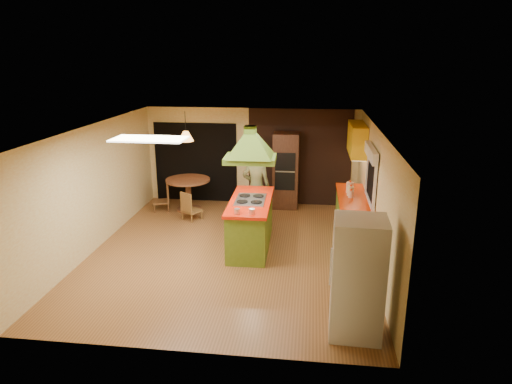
# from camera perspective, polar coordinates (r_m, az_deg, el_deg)

# --- Properties ---
(ground) EXTENTS (6.50, 6.50, 0.00)m
(ground) POSITION_cam_1_polar(r_m,az_deg,el_deg) (9.28, -3.17, -7.44)
(ground) COLOR brown
(ground) RESTS_ON ground
(room_walls) EXTENTS (5.50, 6.50, 6.50)m
(room_walls) POSITION_cam_1_polar(r_m,az_deg,el_deg) (8.83, -3.30, -0.04)
(room_walls) COLOR beige
(room_walls) RESTS_ON ground
(ceiling_plane) EXTENTS (6.50, 6.50, 0.00)m
(ceiling_plane) POSITION_cam_1_polar(r_m,az_deg,el_deg) (8.55, -3.44, 8.00)
(ceiling_plane) COLOR silver
(ceiling_plane) RESTS_ON room_walls
(brick_panel) EXTENTS (2.64, 0.03, 2.50)m
(brick_panel) POSITION_cam_1_polar(r_m,az_deg,el_deg) (11.83, 5.48, 4.28)
(brick_panel) COLOR #381E14
(brick_panel) RESTS_ON ground
(nook_opening) EXTENTS (2.20, 0.03, 2.10)m
(nook_opening) POSITION_cam_1_polar(r_m,az_deg,el_deg) (12.25, -7.53, 3.70)
(nook_opening) COLOR black
(nook_opening) RESTS_ON ground
(right_counter) EXTENTS (0.62, 3.05, 0.92)m
(right_counter) POSITION_cam_1_polar(r_m,az_deg,el_deg) (9.57, 12.08, -4.03)
(right_counter) COLOR olive
(right_counter) RESTS_ON ground
(upper_cabinets) EXTENTS (0.34, 1.40, 0.70)m
(upper_cabinets) POSITION_cam_1_polar(r_m,az_deg,el_deg) (10.73, 12.53, 6.47)
(upper_cabinets) COLOR yellow
(upper_cabinets) RESTS_ON room_walls
(window_right) EXTENTS (0.12, 1.35, 1.06)m
(window_right) POSITION_cam_1_polar(r_m,az_deg,el_deg) (9.02, 14.25, 3.26)
(window_right) COLOR black
(window_right) RESTS_ON room_walls
(fluor_panel) EXTENTS (1.20, 0.60, 0.03)m
(fluor_panel) POSITION_cam_1_polar(r_m,az_deg,el_deg) (7.70, -13.19, 6.47)
(fluor_panel) COLOR white
(fluor_panel) RESTS_ON ceiling_plane
(kitchen_island) EXTENTS (0.86, 2.05, 1.03)m
(kitchen_island) POSITION_cam_1_polar(r_m,az_deg,el_deg) (9.31, -0.69, -3.92)
(kitchen_island) COLOR olive
(kitchen_island) RESTS_ON ground
(range_hood) EXTENTS (1.02, 0.75, 0.79)m
(range_hood) POSITION_cam_1_polar(r_m,az_deg,el_deg) (8.84, -0.73, 6.68)
(range_hood) COLOR #4A691A
(range_hood) RESTS_ON ceiling_plane
(man) EXTENTS (0.66, 0.45, 1.76)m
(man) POSITION_cam_1_polar(r_m,az_deg,el_deg) (10.48, 0.03, 0.61)
(man) COLOR brown
(man) RESTS_ON ground
(refrigerator) EXTENTS (0.74, 0.70, 1.73)m
(refrigerator) POSITION_cam_1_polar(r_m,az_deg,el_deg) (6.53, 12.59, -10.46)
(refrigerator) COLOR silver
(refrigerator) RESTS_ON ground
(wall_oven) EXTENTS (0.64, 0.60, 1.94)m
(wall_oven) POSITION_cam_1_polar(r_m,az_deg,el_deg) (11.63, 3.74, 2.68)
(wall_oven) COLOR #4D2A18
(wall_oven) RESTS_ON ground
(dining_table) EXTENTS (1.10, 1.10, 0.82)m
(dining_table) POSITION_cam_1_polar(r_m,az_deg,el_deg) (11.58, -8.46, 0.47)
(dining_table) COLOR brown
(dining_table) RESTS_ON ground
(chair_left) EXTENTS (0.52, 0.52, 0.73)m
(chair_left) POSITION_cam_1_polar(r_m,az_deg,el_deg) (11.75, -11.84, -0.55)
(chair_left) COLOR brown
(chair_left) RESTS_ON ground
(chair_near) EXTENTS (0.53, 0.53, 0.70)m
(chair_near) POSITION_cam_1_polar(r_m,az_deg,el_deg) (10.98, -8.04, -1.68)
(chair_near) COLOR brown
(chair_near) RESTS_ON ground
(pendant_lamp) EXTENTS (0.44, 0.44, 0.24)m
(pendant_lamp) POSITION_cam_1_polar(r_m,az_deg,el_deg) (11.28, -8.75, 6.91)
(pendant_lamp) COLOR #FF9E3F
(pendant_lamp) RESTS_ON ceiling_plane
(canister_large) EXTENTS (0.18, 0.18, 0.23)m
(canister_large) POSITION_cam_1_polar(r_m,az_deg,el_deg) (10.10, 11.66, 0.55)
(canister_large) COLOR #FFEACD
(canister_large) RESTS_ON right_counter
(canister_medium) EXTENTS (0.19, 0.19, 0.20)m
(canister_medium) POSITION_cam_1_polar(r_m,az_deg,el_deg) (9.91, 11.73, 0.13)
(canister_medium) COLOR beige
(canister_medium) RESTS_ON right_counter
(canister_small) EXTENTS (0.12, 0.12, 0.15)m
(canister_small) POSITION_cam_1_polar(r_m,az_deg,el_deg) (9.78, 11.79, -0.26)
(canister_small) COLOR beige
(canister_small) RESTS_ON right_counter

